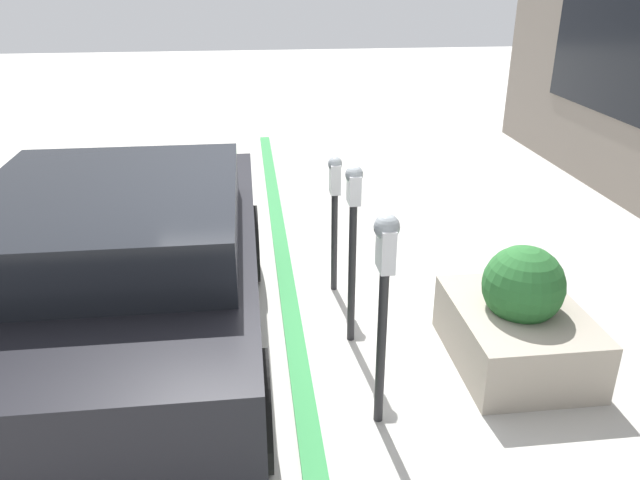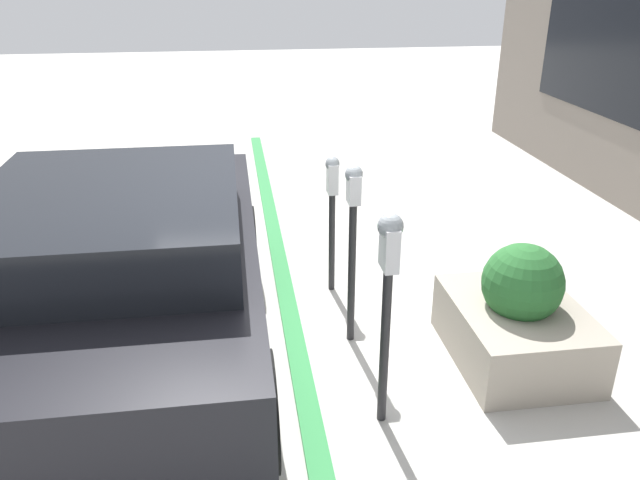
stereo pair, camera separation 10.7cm
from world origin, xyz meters
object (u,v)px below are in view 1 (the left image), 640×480
parking_meter_middle (335,199)px  parked_car_front (122,267)px  parking_meter_second (353,224)px  planter_box (518,321)px  parking_meter_nearest (384,277)px

parking_meter_middle → parked_car_front: 2.00m
parking_meter_second → planter_box: (-0.46, -1.23, -0.68)m
parking_meter_middle → parked_car_front: parked_car_front is taller
parking_meter_middle → parked_car_front: size_ratio=0.33×
parking_meter_nearest → parking_meter_middle: size_ratio=1.15×
parking_meter_nearest → parking_meter_second: 1.03m
parking_meter_nearest → planter_box: bearing=-64.9°
planter_box → parking_meter_second: bearing=69.3°
parking_meter_second → parked_car_front: (-0.08, 1.75, -0.23)m
planter_box → parking_meter_nearest: bearing=115.1°
parking_meter_nearest → parking_meter_second: size_ratio=1.01×
parking_meter_nearest → parking_meter_middle: bearing=1.1°
parking_meter_nearest → parking_meter_middle: parking_meter_nearest is taller
parking_meter_middle → parking_meter_nearest: bearing=-178.9°
parking_meter_nearest → planter_box: parking_meter_nearest is taller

